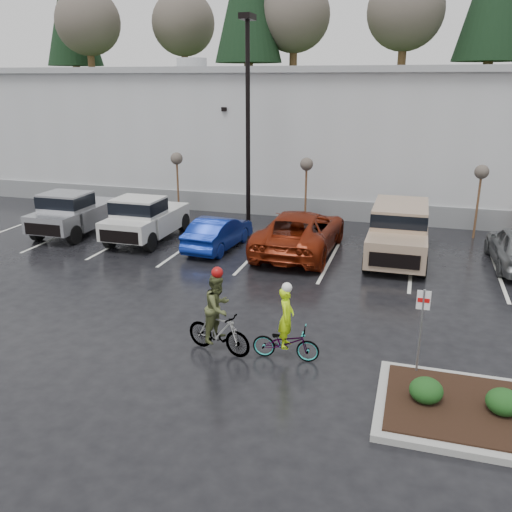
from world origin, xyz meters
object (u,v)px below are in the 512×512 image
(suv_tan, at_px, (398,234))
(fire_lane_sign, at_px, (421,323))
(sapling_west, at_px, (177,162))
(lamppost, at_px, (248,101))
(sapling_mid, at_px, (306,168))
(sapling_east, at_px, (481,176))
(pickup_silver, at_px, (79,210))
(car_red, at_px, (300,232))
(cyclist_olive, at_px, (218,322))
(car_blue, at_px, (218,233))
(pickup_white, at_px, (150,216))
(cyclist_hivis, at_px, (286,335))

(suv_tan, bearing_deg, fire_lane_sign, -84.34)
(sapling_west, xyz_separation_m, suv_tan, (10.93, -3.98, -1.70))
(lamppost, bearing_deg, sapling_mid, 21.80)
(sapling_west, distance_m, sapling_east, 14.00)
(sapling_east, relative_size, pickup_silver, 0.62)
(lamppost, distance_m, suv_tan, 8.86)
(pickup_silver, xyz_separation_m, car_red, (10.23, -0.14, -0.14))
(sapling_east, bearing_deg, cyclist_olive, -118.53)
(lamppost, xyz_separation_m, car_blue, (-0.15, -3.60, -5.02))
(sapling_west, distance_m, pickup_white, 4.40)
(cyclist_olive, bearing_deg, car_blue, 33.87)
(car_red, bearing_deg, sapling_west, -28.48)
(cyclist_olive, bearing_deg, sapling_east, -15.16)
(sapling_west, xyz_separation_m, cyclist_olive, (6.97, -12.93, -1.89))
(sapling_mid, height_order, sapling_east, same)
(pickup_silver, bearing_deg, pickup_white, -0.77)
(pickup_silver, height_order, car_red, pickup_silver)
(sapling_mid, xyz_separation_m, cyclist_olive, (0.47, -12.93, -1.89))
(lamppost, bearing_deg, car_red, -44.62)
(sapling_east, bearing_deg, sapling_west, 180.00)
(sapling_west, relative_size, pickup_silver, 0.62)
(suv_tan, xyz_separation_m, cyclist_olive, (-3.96, -8.96, -0.19))
(sapling_west, xyz_separation_m, car_red, (7.15, -4.11, -1.89))
(car_red, height_order, cyclist_olive, cyclist_olive)
(pickup_white, distance_m, car_blue, 3.45)
(lamppost, distance_m, sapling_west, 5.07)
(sapling_mid, relative_size, car_red, 0.53)
(lamppost, relative_size, pickup_white, 1.77)
(lamppost, height_order, sapling_mid, lamppost)
(sapling_mid, relative_size, fire_lane_sign, 1.45)
(sapling_mid, relative_size, cyclist_hivis, 1.58)
(sapling_east, height_order, car_red, sapling_east)
(sapling_mid, height_order, pickup_silver, sapling_mid)
(sapling_west, bearing_deg, car_red, -29.88)
(car_red, bearing_deg, pickup_white, 0.60)
(car_blue, bearing_deg, pickup_white, -4.96)
(pickup_white, bearing_deg, lamppost, 40.46)
(pickup_silver, relative_size, suv_tan, 1.02)
(lamppost, height_order, car_blue, lamppost)
(fire_lane_sign, distance_m, car_blue, 11.44)
(car_red, bearing_deg, cyclist_olive, 90.25)
(car_red, relative_size, suv_tan, 1.19)
(pickup_silver, relative_size, pickup_white, 1.00)
(fire_lane_sign, bearing_deg, sapling_east, 80.25)
(cyclist_hivis, height_order, cyclist_olive, cyclist_olive)
(sapling_mid, distance_m, car_blue, 5.69)
(sapling_mid, bearing_deg, pickup_white, -146.37)
(sapling_east, distance_m, pickup_silver, 17.62)
(lamppost, height_order, sapling_east, lamppost)
(fire_lane_sign, height_order, car_blue, fire_lane_sign)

